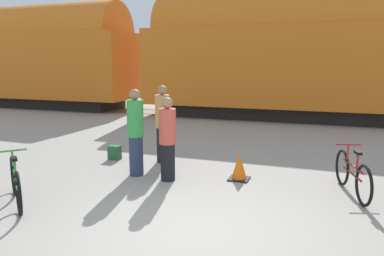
% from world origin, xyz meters
% --- Properties ---
extents(ground_plane, '(80.00, 80.00, 0.00)m').
position_xyz_m(ground_plane, '(0.00, 0.00, 0.00)').
color(ground_plane, gray).
extents(freight_train, '(38.52, 3.12, 5.24)m').
position_xyz_m(freight_train, '(0.00, 11.56, 2.72)').
color(freight_train, black).
rests_on(freight_train, ground_plane).
extents(rail_near, '(50.52, 0.07, 0.01)m').
position_xyz_m(rail_near, '(0.00, 10.85, 0.01)').
color(rail_near, '#4C4238').
rests_on(rail_near, ground_plane).
extents(rail_far, '(50.52, 0.07, 0.01)m').
position_xyz_m(rail_far, '(0.00, 12.28, 0.01)').
color(rail_far, '#4C4238').
rests_on(rail_far, ground_plane).
extents(bicycle_green, '(1.36, 1.18, 0.87)m').
position_xyz_m(bicycle_green, '(-3.07, 0.11, 0.37)').
color(bicycle_green, black).
rests_on(bicycle_green, ground_plane).
extents(bicycle_maroon, '(0.58, 1.72, 0.86)m').
position_xyz_m(bicycle_maroon, '(2.16, 2.52, 0.37)').
color(bicycle_maroon, black).
rests_on(bicycle_maroon, ground_plane).
extents(person_in_tan, '(0.34, 0.34, 1.81)m').
position_xyz_m(person_in_tan, '(-1.91, 3.40, 0.91)').
color(person_in_tan, black).
rests_on(person_in_tan, ground_plane).
extents(person_in_red, '(0.34, 0.34, 1.66)m').
position_xyz_m(person_in_red, '(-1.24, 2.16, 0.83)').
color(person_in_red, black).
rests_on(person_in_red, ground_plane).
extents(person_in_green, '(0.34, 0.34, 1.80)m').
position_xyz_m(person_in_green, '(-2.00, 2.25, 0.91)').
color(person_in_green, '#283351').
rests_on(person_in_green, ground_plane).
extents(backpack, '(0.28, 0.20, 0.34)m').
position_xyz_m(backpack, '(-3.12, 3.22, 0.17)').
color(backpack, '#235633').
rests_on(backpack, ground_plane).
extents(traffic_cone, '(0.40, 0.40, 0.55)m').
position_xyz_m(traffic_cone, '(0.09, 2.69, 0.25)').
color(traffic_cone, black).
rests_on(traffic_cone, ground_plane).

